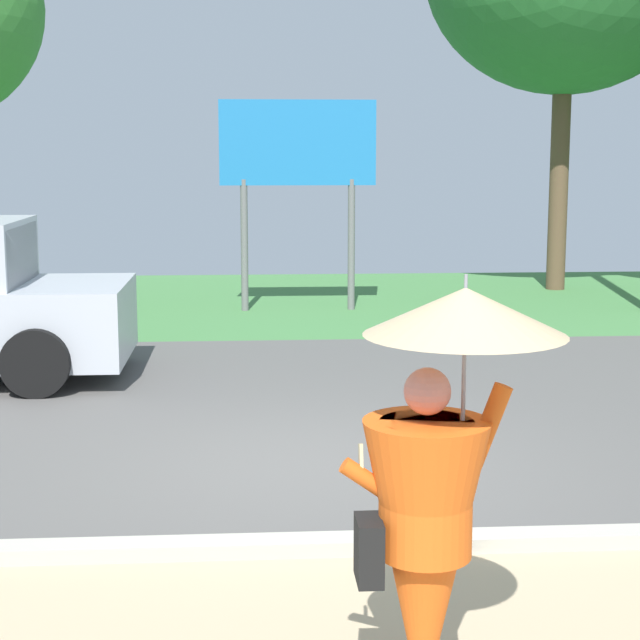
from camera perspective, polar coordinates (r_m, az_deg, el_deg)
ground_plane at (r=12.01m, az=-1.33°, el=-3.93°), size 40.00×22.00×0.20m
monk_pedestrian at (r=5.00m, az=6.16°, el=-9.61°), size 1.04×0.94×2.13m
roadside_billboard at (r=17.61m, az=-1.22°, el=8.78°), size 2.60×0.12×3.50m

